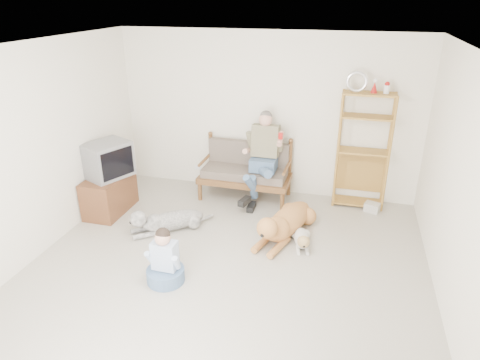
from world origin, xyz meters
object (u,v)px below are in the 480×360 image
(etagere, at_px, (363,150))
(tv_stand, at_px, (109,194))
(loveseat, at_px, (246,169))
(golden_retriever, at_px, (284,223))

(etagere, xyz_separation_m, tv_stand, (-3.81, -1.23, -0.65))
(loveseat, height_order, golden_retriever, loveseat)
(etagere, bearing_deg, loveseat, -175.76)
(tv_stand, relative_size, golden_retriever, 0.55)
(etagere, xyz_separation_m, golden_retriever, (-1.01, -1.29, -0.75))
(etagere, relative_size, golden_retriever, 1.32)
(etagere, bearing_deg, tv_stand, -162.10)
(tv_stand, height_order, golden_retriever, tv_stand)
(golden_retriever, bearing_deg, tv_stand, -163.22)
(etagere, distance_m, golden_retriever, 1.80)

